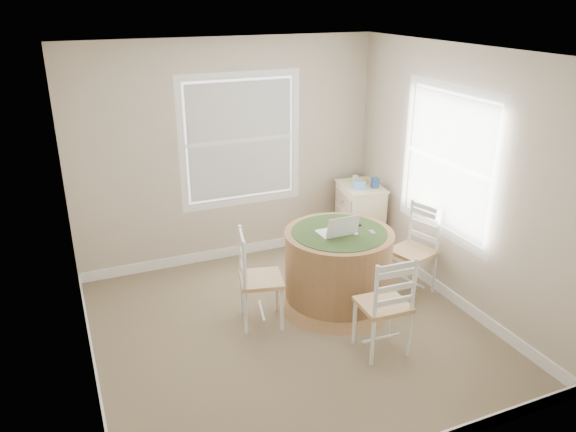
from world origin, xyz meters
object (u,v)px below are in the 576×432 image
laptop (337,231)px  chair_right (412,251)px  chair_near (383,304)px  chair_left (261,279)px  round_table (338,264)px  corner_chest (359,217)px

laptop → chair_right: bearing=173.8°
chair_near → chair_left: bearing=-43.3°
round_table → chair_near: (-0.04, -0.92, 0.04)m
chair_right → corner_chest: 1.18m
chair_near → chair_right: 1.18m
chair_left → laptop: 0.90m
chair_right → laptop: 0.94m
round_table → corner_chest: corner_chest is taller
chair_right → corner_chest: size_ratio=1.12×
chair_left → chair_near: size_ratio=1.00×
round_table → chair_left: size_ratio=1.36×
laptop → corner_chest: size_ratio=0.42×
laptop → chair_near: bearing=89.4°
round_table → chair_left: bearing=-172.7°
round_table → chair_right: chair_right is taller
chair_right → laptop: laptop is taller
round_table → corner_chest: bearing=54.4°
round_table → chair_near: bearing=-88.8°
laptop → corner_chest: bearing=-130.4°
chair_near → laptop: size_ratio=2.71×
chair_right → laptop: bearing=-111.8°
chair_left → corner_chest: (1.73, 1.12, -0.05)m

